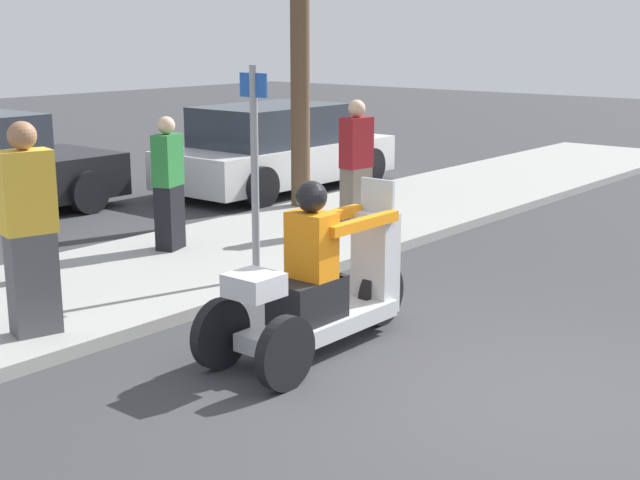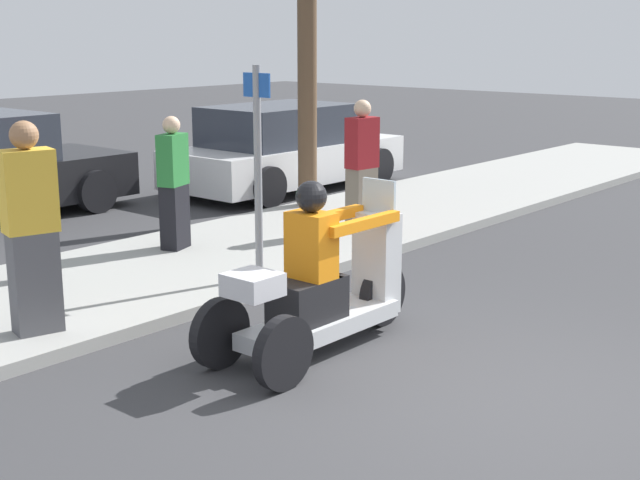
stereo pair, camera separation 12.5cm
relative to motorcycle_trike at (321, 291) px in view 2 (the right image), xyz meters
name	(u,v)px [view 2 (the right image)]	position (x,y,z in m)	size (l,w,h in m)	color
ground_plane	(506,405)	(-0.01, -1.78, -0.52)	(60.00, 60.00, 0.00)	#38383A
sidewalk_strip	(117,283)	(-0.01, 2.82, -0.46)	(28.00, 2.80, 0.12)	#9E9E99
motorcycle_trike	(321,291)	(0.00, 0.00, 0.00)	(2.29, 0.79, 1.47)	black
spectator_near_curb	(174,185)	(1.26, 3.36, 0.35)	(0.43, 0.33, 1.57)	black
spectator_far_back	(25,230)	(-0.66, 3.45, 0.13)	(0.26, 0.16, 1.10)	#515156
spectator_by_tree	(31,232)	(-1.49, 1.93, 0.47)	(0.48, 0.36, 1.81)	#515156
spectator_mid_group	(362,168)	(3.48, 2.29, 0.41)	(0.42, 0.28, 1.68)	#726656
parked_car_lot_center	(284,150)	(5.55, 5.58, 0.16)	(4.31, 2.00, 1.44)	silver
tree_trunk	(307,95)	(4.31, 3.96, 1.21)	(0.28, 0.28, 3.23)	brown
street_sign	(258,165)	(0.96, 1.67, 0.79)	(0.08, 0.36, 2.20)	gray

